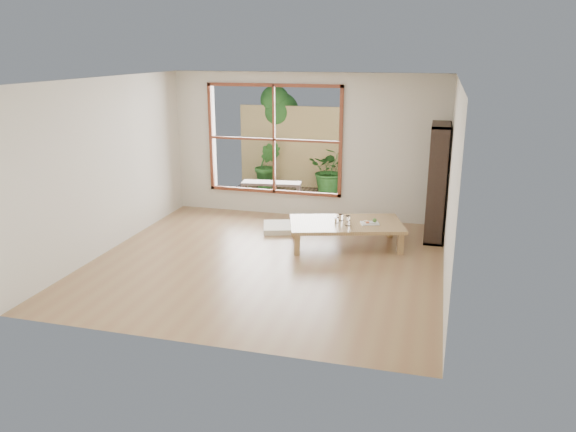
% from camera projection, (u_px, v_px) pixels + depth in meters
% --- Properties ---
extents(ground, '(5.00, 5.00, 0.00)m').
position_uv_depth(ground, '(267.00, 261.00, 8.23)').
color(ground, '#97754B').
rests_on(ground, ground).
extents(low_table, '(1.94, 1.43, 0.38)m').
position_uv_depth(low_table, '(346.00, 225.00, 8.79)').
color(low_table, '#A98751').
rests_on(low_table, ground).
extents(floor_cushion, '(0.78, 0.78, 0.09)m').
position_uv_depth(floor_cushion, '(282.00, 227.00, 9.63)').
color(floor_cushion, white).
rests_on(floor_cushion, ground).
extents(bookshelf, '(0.30, 0.84, 1.87)m').
position_uv_depth(bookshelf, '(437.00, 182.00, 8.98)').
color(bookshelf, '#2E1F19').
rests_on(bookshelf, ground).
extents(glass_tall, '(0.08, 0.08, 0.15)m').
position_uv_depth(glass_tall, '(348.00, 221.00, 8.61)').
color(glass_tall, silver).
rests_on(glass_tall, low_table).
extents(glass_mid, '(0.06, 0.06, 0.09)m').
position_uv_depth(glass_mid, '(348.00, 219.00, 8.83)').
color(glass_mid, silver).
rests_on(glass_mid, low_table).
extents(glass_short, '(0.08, 0.08, 0.10)m').
position_uv_depth(glass_short, '(341.00, 217.00, 8.86)').
color(glass_short, silver).
rests_on(glass_short, low_table).
extents(glass_small, '(0.07, 0.07, 0.08)m').
position_uv_depth(glass_small, '(337.00, 220.00, 8.74)').
color(glass_small, silver).
rests_on(glass_small, low_table).
extents(food_tray, '(0.32, 0.27, 0.09)m').
position_uv_depth(food_tray, '(371.00, 222.00, 8.71)').
color(food_tray, white).
rests_on(food_tray, low_table).
extents(deck, '(2.80, 2.00, 0.05)m').
position_uv_depth(deck, '(290.00, 198.00, 11.67)').
color(deck, '#3E342D').
rests_on(deck, ground).
extents(garden_bench, '(1.23, 0.49, 0.38)m').
position_uv_depth(garden_bench, '(272.00, 185.00, 11.35)').
color(garden_bench, '#2E1F19').
rests_on(garden_bench, deck).
extents(bamboo_fence, '(2.80, 0.06, 1.80)m').
position_uv_depth(bamboo_fence, '(302.00, 148.00, 12.34)').
color(bamboo_fence, tan).
rests_on(bamboo_fence, ground).
extents(shrub_right, '(0.98, 0.87, 1.00)m').
position_uv_depth(shrub_right, '(331.00, 170.00, 11.89)').
color(shrub_right, '#265F23').
rests_on(shrub_right, deck).
extents(shrub_left, '(0.64, 0.55, 1.03)m').
position_uv_depth(shrub_left, '(267.00, 165.00, 12.32)').
color(shrub_left, '#265F23').
rests_on(shrub_left, deck).
extents(garden_tree, '(1.04, 0.85, 2.22)m').
position_uv_depth(garden_tree, '(276.00, 112.00, 12.58)').
color(garden_tree, '#4C3D2D').
rests_on(garden_tree, ground).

